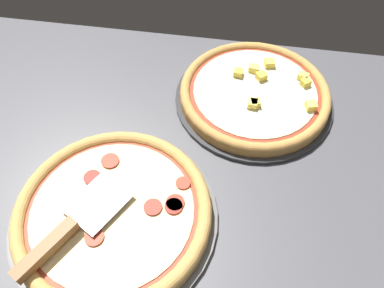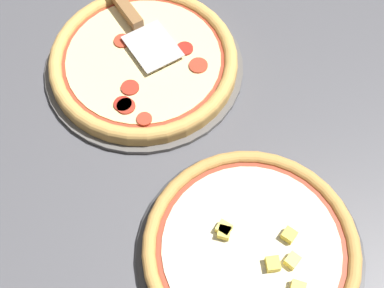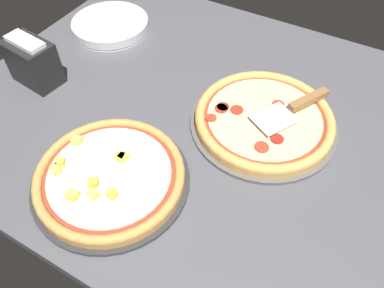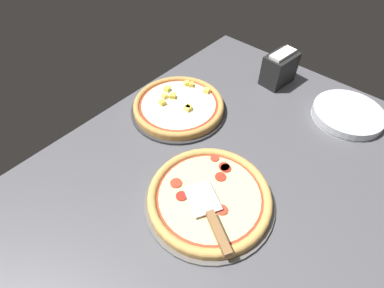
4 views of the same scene
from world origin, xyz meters
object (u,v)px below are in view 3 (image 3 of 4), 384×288
object	(u,v)px
napkin_holder	(33,62)
pizza_front	(264,118)
serving_spatula	(299,105)
plate_stack	(111,25)
pizza_back	(110,176)

from	to	relation	value
napkin_holder	pizza_front	bearing A→B (deg)	-166.46
serving_spatula	napkin_holder	world-z (taller)	napkin_holder
napkin_holder	plate_stack	bearing A→B (deg)	-94.10
serving_spatula	plate_stack	bearing A→B (deg)	-7.60
plate_stack	napkin_holder	world-z (taller)	napkin_holder
plate_stack	pizza_back	bearing A→B (deg)	127.50
pizza_front	serving_spatula	distance (cm)	9.69
serving_spatula	plate_stack	distance (cm)	68.99
pizza_front	serving_spatula	world-z (taller)	serving_spatula
pizza_front	pizza_back	distance (cm)	41.35
pizza_front	serving_spatula	size ratio (longest dim) A/B	1.61
plate_stack	napkin_holder	xyz separation A→B (cm)	(2.24, 31.20, 4.90)
pizza_front	napkin_holder	size ratio (longest dim) A/B	2.46
serving_spatula	napkin_holder	bearing A→B (deg)	17.38
pizza_back	serving_spatula	size ratio (longest dim) A/B	1.53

